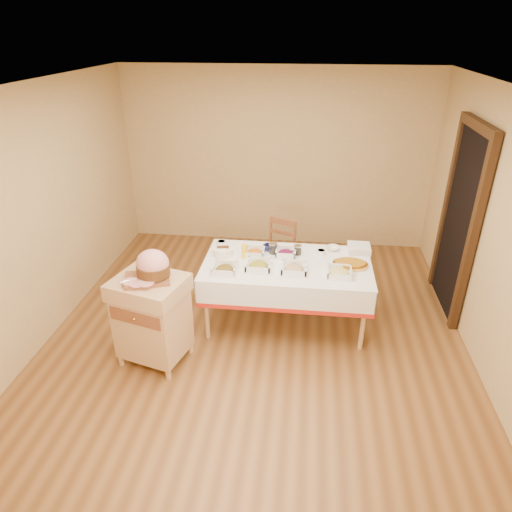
{
  "coord_description": "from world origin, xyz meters",
  "views": [
    {
      "loc": [
        0.48,
        -4.09,
        3.08
      ],
      "look_at": [
        -0.03,
        0.2,
        0.87
      ],
      "focal_mm": 32.0,
      "sensor_mm": 36.0,
      "label": 1
    }
  ],
  "objects_px": {
    "dining_table": "(287,276)",
    "butcher_cart": "(152,315)",
    "preserve_jar_left": "(273,249)",
    "preserve_jar_right": "(298,250)",
    "dining_chair": "(278,253)",
    "plate_stack": "(359,248)",
    "bread_basket": "(223,251)",
    "brass_platter": "(350,264)",
    "ham_on_board": "(152,267)",
    "mustard_bottle": "(244,251)"
  },
  "relations": [
    {
      "from": "dining_table",
      "to": "butcher_cart",
      "type": "height_order",
      "value": "butcher_cart"
    },
    {
      "from": "preserve_jar_left",
      "to": "preserve_jar_right",
      "type": "xyz_separation_m",
      "value": [
        0.28,
        0.01,
        -0.01
      ]
    },
    {
      "from": "dining_chair",
      "to": "preserve_jar_right",
      "type": "relative_size",
      "value": 8.13
    },
    {
      "from": "preserve_jar_left",
      "to": "plate_stack",
      "type": "height_order",
      "value": "preserve_jar_left"
    },
    {
      "from": "butcher_cart",
      "to": "plate_stack",
      "type": "bearing_deg",
      "value": 30.13
    },
    {
      "from": "butcher_cart",
      "to": "preserve_jar_left",
      "type": "bearing_deg",
      "value": 43.4
    },
    {
      "from": "dining_table",
      "to": "bread_basket",
      "type": "distance_m",
      "value": 0.76
    },
    {
      "from": "preserve_jar_left",
      "to": "brass_platter",
      "type": "height_order",
      "value": "preserve_jar_left"
    },
    {
      "from": "dining_table",
      "to": "plate_stack",
      "type": "distance_m",
      "value": 0.9
    },
    {
      "from": "butcher_cart",
      "to": "bread_basket",
      "type": "xyz_separation_m",
      "value": [
        0.54,
        0.94,
        0.27
      ]
    },
    {
      "from": "ham_on_board",
      "to": "plate_stack",
      "type": "distance_m",
      "value": 2.34
    },
    {
      "from": "dining_chair",
      "to": "plate_stack",
      "type": "xyz_separation_m",
      "value": [
        0.95,
        -0.45,
        0.34
      ]
    },
    {
      "from": "dining_table",
      "to": "dining_chair",
      "type": "bearing_deg",
      "value": 100.93
    },
    {
      "from": "dining_table",
      "to": "butcher_cart",
      "type": "distance_m",
      "value": 1.51
    },
    {
      "from": "dining_table",
      "to": "plate_stack",
      "type": "relative_size",
      "value": 7.24
    },
    {
      "from": "mustard_bottle",
      "to": "preserve_jar_right",
      "type": "bearing_deg",
      "value": 14.88
    },
    {
      "from": "preserve_jar_left",
      "to": "brass_platter",
      "type": "xyz_separation_m",
      "value": [
        0.85,
        -0.21,
        -0.03
      ]
    },
    {
      "from": "butcher_cart",
      "to": "brass_platter",
      "type": "distance_m",
      "value": 2.13
    },
    {
      "from": "preserve_jar_right",
      "to": "plate_stack",
      "type": "xyz_separation_m",
      "value": [
        0.69,
        0.15,
        -0.01
      ]
    },
    {
      "from": "preserve_jar_right",
      "to": "brass_platter",
      "type": "height_order",
      "value": "preserve_jar_right"
    },
    {
      "from": "mustard_bottle",
      "to": "ham_on_board",
      "type": "bearing_deg",
      "value": -131.07
    },
    {
      "from": "ham_on_board",
      "to": "brass_platter",
      "type": "distance_m",
      "value": 2.08
    },
    {
      "from": "butcher_cart",
      "to": "dining_chair",
      "type": "distance_m",
      "value": 1.99
    },
    {
      "from": "bread_basket",
      "to": "plate_stack",
      "type": "distance_m",
      "value": 1.54
    },
    {
      "from": "brass_platter",
      "to": "preserve_jar_left",
      "type": "bearing_deg",
      "value": 166.27
    },
    {
      "from": "butcher_cart",
      "to": "plate_stack",
      "type": "height_order",
      "value": "butcher_cart"
    },
    {
      "from": "dining_table",
      "to": "ham_on_board",
      "type": "distance_m",
      "value": 1.53
    },
    {
      "from": "preserve_jar_left",
      "to": "mustard_bottle",
      "type": "relative_size",
      "value": 0.64
    },
    {
      "from": "butcher_cart",
      "to": "brass_platter",
      "type": "xyz_separation_m",
      "value": [
        1.94,
        0.83,
        0.25
      ]
    },
    {
      "from": "butcher_cart",
      "to": "bread_basket",
      "type": "height_order",
      "value": "butcher_cart"
    },
    {
      "from": "dining_table",
      "to": "brass_platter",
      "type": "xyz_separation_m",
      "value": [
        0.67,
        0.01,
        0.18
      ]
    },
    {
      "from": "butcher_cart",
      "to": "mustard_bottle",
      "type": "distance_m",
      "value": 1.23
    },
    {
      "from": "mustard_bottle",
      "to": "bread_basket",
      "type": "height_order",
      "value": "mustard_bottle"
    },
    {
      "from": "ham_on_board",
      "to": "preserve_jar_right",
      "type": "xyz_separation_m",
      "value": [
        1.33,
        1.01,
        -0.25
      ]
    },
    {
      "from": "plate_stack",
      "to": "dining_table",
      "type": "bearing_deg",
      "value": -154.88
    },
    {
      "from": "plate_stack",
      "to": "dining_chair",
      "type": "bearing_deg",
      "value": 154.54
    },
    {
      "from": "butcher_cart",
      "to": "ham_on_board",
      "type": "bearing_deg",
      "value": 38.07
    },
    {
      "from": "butcher_cart",
      "to": "preserve_jar_right",
      "type": "height_order",
      "value": "butcher_cart"
    },
    {
      "from": "dining_table",
      "to": "mustard_bottle",
      "type": "height_order",
      "value": "mustard_bottle"
    },
    {
      "from": "preserve_jar_right",
      "to": "brass_platter",
      "type": "xyz_separation_m",
      "value": [
        0.57,
        -0.21,
        -0.03
      ]
    },
    {
      "from": "bread_basket",
      "to": "dining_chair",
      "type": "bearing_deg",
      "value": 51.57
    },
    {
      "from": "preserve_jar_left",
      "to": "preserve_jar_right",
      "type": "height_order",
      "value": "preserve_jar_left"
    },
    {
      "from": "dining_table",
      "to": "preserve_jar_right",
      "type": "distance_m",
      "value": 0.32
    },
    {
      "from": "butcher_cart",
      "to": "plate_stack",
      "type": "relative_size",
      "value": 3.71
    },
    {
      "from": "preserve_jar_right",
      "to": "brass_platter",
      "type": "distance_m",
      "value": 0.61
    },
    {
      "from": "ham_on_board",
      "to": "bread_basket",
      "type": "relative_size",
      "value": 1.95
    },
    {
      "from": "dining_chair",
      "to": "preserve_jar_right",
      "type": "xyz_separation_m",
      "value": [
        0.27,
        -0.61,
        0.35
      ]
    },
    {
      "from": "preserve_jar_left",
      "to": "plate_stack",
      "type": "relative_size",
      "value": 0.49
    },
    {
      "from": "brass_platter",
      "to": "preserve_jar_right",
      "type": "bearing_deg",
      "value": 159.37
    },
    {
      "from": "preserve_jar_right",
      "to": "bread_basket",
      "type": "relative_size",
      "value": 0.48
    }
  ]
}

